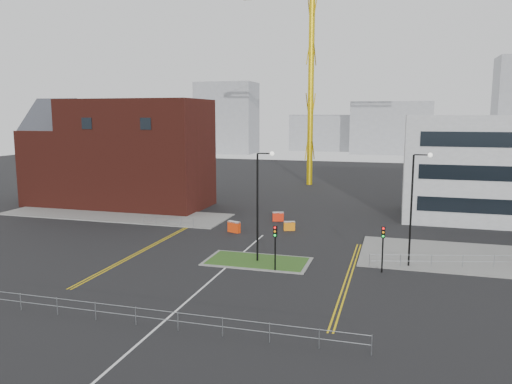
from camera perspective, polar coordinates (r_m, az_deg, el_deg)
ground at (r=35.13m, az=-6.70°, el=-11.31°), size 200.00×200.00×0.00m
pavement_left at (r=63.01m, az=-15.80°, el=-2.48°), size 28.00×8.00×0.12m
pavement_right at (r=46.83m, az=26.85°, el=-6.99°), size 24.00×10.00×0.12m
island_kerb at (r=41.66m, az=0.17°, el=-7.94°), size 8.60×4.60×0.08m
grass_island at (r=41.65m, az=0.17°, el=-7.91°), size 8.00×4.00×0.12m
brick_building at (r=68.72m, az=-15.51°, el=4.17°), size 24.20×10.07×14.24m
tower_crane at (r=86.79m, az=10.40°, el=17.65°), size 53.01×2.01×36.98m
streetlamp_island at (r=40.38m, az=0.47°, el=-0.64°), size 1.46×0.36×9.18m
streetlamp_right_near at (r=40.92m, az=17.66°, el=-0.94°), size 1.46×0.36×9.18m
traffic_light_island at (r=38.61m, az=2.21°, el=-5.41°), size 0.28×0.33×3.65m
traffic_light_right at (r=39.51m, az=14.31°, el=-5.35°), size 0.28×0.33×3.65m
railing_front at (r=29.80m, az=-11.32°, el=-13.59°), size 24.05×0.05×1.10m
railing_left at (r=55.13m, az=-10.04°, el=-3.15°), size 6.05×0.05×1.10m
railing_right at (r=44.00m, az=25.58°, el=-6.91°), size 19.05×5.05×1.10m
centre_line at (r=36.87m, az=-5.48°, el=-10.29°), size 0.15×30.00×0.01m
yellow_left_a at (r=47.49m, az=-12.10°, el=-6.07°), size 0.12×24.00×0.01m
yellow_left_b at (r=47.35m, az=-11.77°, el=-6.10°), size 0.12×24.00×0.01m
yellow_right_a at (r=38.46m, az=10.29°, el=-9.58°), size 0.12×20.00×0.01m
yellow_right_b at (r=38.43m, az=10.74°, el=-9.61°), size 0.12×20.00×0.01m
skyline_a at (r=159.41m, az=-3.34°, el=8.44°), size 18.00×12.00×22.00m
skyline_b at (r=160.43m, az=15.16°, el=7.08°), size 24.00×12.00×16.00m
skyline_d at (r=171.74m, az=9.14°, el=6.71°), size 30.00×12.00×12.00m
barrier_left at (r=51.70m, az=-2.53°, el=-3.95°), size 1.45×0.91×1.16m
barrier_mid at (r=52.59m, az=3.83°, el=-3.85°), size 1.23×0.79×0.98m
barrier_right at (r=57.07m, az=2.54°, el=-2.78°), size 1.33×0.79×1.06m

